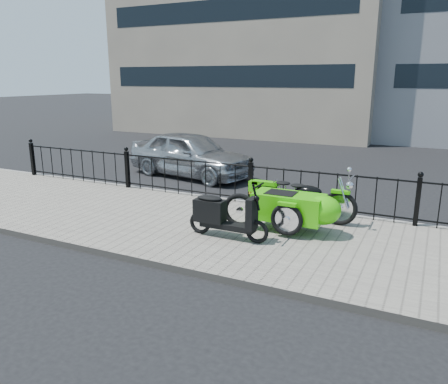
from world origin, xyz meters
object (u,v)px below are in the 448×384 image
at_px(sedan_car, 190,154).
at_px(spare_tire, 240,210).
at_px(motorcycle_sidecar, 300,206).
at_px(scooter, 222,215).

bearing_deg(sedan_car, spare_tire, -129.11).
relative_size(motorcycle_sidecar, sedan_car, 0.57).
height_order(motorcycle_sidecar, spare_tire, motorcycle_sidecar).
xyz_separation_m(spare_tire, sedan_car, (-3.42, 3.97, 0.23)).
bearing_deg(motorcycle_sidecar, spare_tire, -162.24).
bearing_deg(scooter, motorcycle_sidecar, 41.24).
relative_size(spare_tire, sedan_car, 0.17).
relative_size(scooter, sedan_car, 0.39).
bearing_deg(spare_tire, scooter, -94.92).
height_order(motorcycle_sidecar, scooter, scooter).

